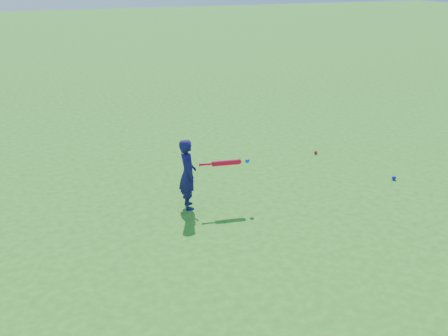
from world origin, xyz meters
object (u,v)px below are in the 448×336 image
ground_ball_blue (394,178)px  bat_swing (228,162)px  child (188,174)px  ground_ball_red (316,152)px

ground_ball_blue → bat_swing: bat_swing is taller
child → ground_ball_blue: 3.30m
ground_ball_red → bat_swing: bearing=-149.9°
child → ground_ball_red: child is taller
bat_swing → child: bearing=175.4°
ground_ball_red → bat_swing: size_ratio=0.09×
child → bat_swing: child is taller
child → ground_ball_blue: bearing=-88.3°
ground_ball_red → ground_ball_blue: ground_ball_blue is taller
child → ground_ball_blue: size_ratio=14.54×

